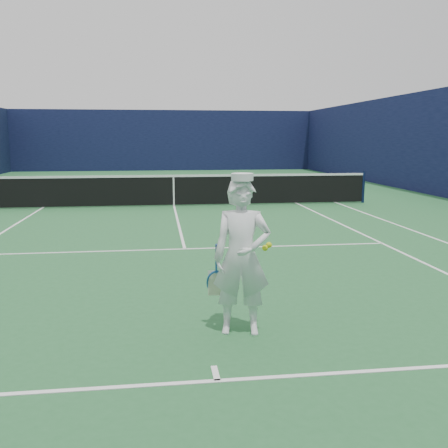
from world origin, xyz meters
The scene contains 5 objects.
ground centered at (0.00, 0.00, 0.00)m, with size 80.00×80.00×0.00m, color #246132.
court_markings centered at (0.00, 0.00, 0.00)m, with size 11.03×23.83×0.01m.
windscreen_fence centered at (0.00, 0.00, 2.00)m, with size 20.12×36.12×4.00m.
tennis_net centered at (0.00, 0.00, 0.55)m, with size 12.88×0.09×1.07m.
tennis_player centered at (0.41, -10.76, 0.88)m, with size 0.75×0.57×1.80m.
Camera 1 is at (-0.49, -16.06, 2.18)m, focal length 40.00 mm.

